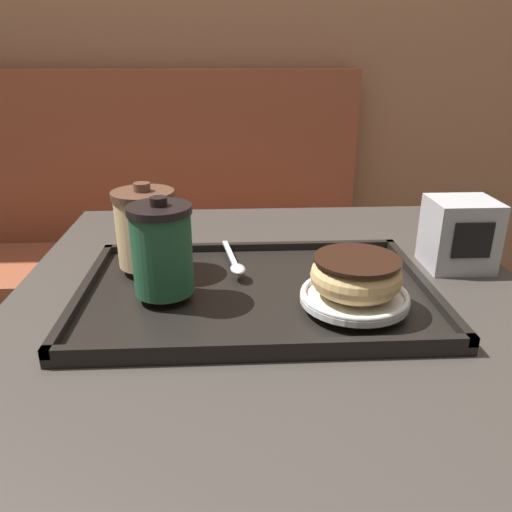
{
  "coord_description": "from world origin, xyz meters",
  "views": [
    {
      "loc": [
        -0.06,
        -0.64,
        1.04
      ],
      "look_at": [
        -0.03,
        -0.01,
        0.79
      ],
      "focal_mm": 35.0,
      "sensor_mm": 36.0,
      "label": 1
    }
  ],
  "objects": [
    {
      "name": "wall_behind",
      "position": [
        0.0,
        1.1,
        1.2
      ],
      "size": [
        8.0,
        0.05,
        2.4
      ],
      "color": "#9E6B4C",
      "rests_on": "ground_plane"
    },
    {
      "name": "booth_bench",
      "position": [
        -0.28,
        0.87,
        0.32
      ],
      "size": [
        1.27,
        0.44,
        1.0
      ],
      "color": "brown",
      "rests_on": "ground_plane"
    },
    {
      "name": "cafe_table",
      "position": [
        0.0,
        0.0,
        0.55
      ],
      "size": [
        0.77,
        0.86,
        0.72
      ],
      "color": "#38332D",
      "rests_on": "ground_plane"
    },
    {
      "name": "serving_tray",
      "position": [
        -0.03,
        -0.01,
        0.73
      ],
      "size": [
        0.49,
        0.32,
        0.02
      ],
      "color": "black",
      "rests_on": "cafe_table"
    },
    {
      "name": "coffee_cup_front",
      "position": [
        -0.15,
        -0.03,
        0.81
      ],
      "size": [
        0.08,
        0.08,
        0.13
      ],
      "color": "#235638",
      "rests_on": "serving_tray"
    },
    {
      "name": "coffee_cup_rear",
      "position": [
        -0.19,
        0.07,
        0.8
      ],
      "size": [
        0.09,
        0.09,
        0.13
      ],
      "color": "#E0B784",
      "rests_on": "serving_tray"
    },
    {
      "name": "plate_with_chocolate_donut",
      "position": [
        0.1,
        -0.07,
        0.75
      ],
      "size": [
        0.14,
        0.14,
        0.01
      ],
      "color": "white",
      "rests_on": "serving_tray"
    },
    {
      "name": "donut_chocolate_glazed",
      "position": [
        0.1,
        -0.07,
        0.78
      ],
      "size": [
        0.12,
        0.12,
        0.05
      ],
      "color": "#DBB270",
      "rests_on": "plate_with_chocolate_donut"
    },
    {
      "name": "spoon",
      "position": [
        -0.06,
        0.05,
        0.75
      ],
      "size": [
        0.04,
        0.14,
        0.01
      ],
      "rotation": [
        0.0,
        0.0,
        4.87
      ],
      "color": "silver",
      "rests_on": "serving_tray"
    },
    {
      "name": "napkin_dispenser",
      "position": [
        0.3,
        0.09,
        0.78
      ],
      "size": [
        0.1,
        0.09,
        0.11
      ],
      "color": "#B7B7BC",
      "rests_on": "cafe_table"
    }
  ]
}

